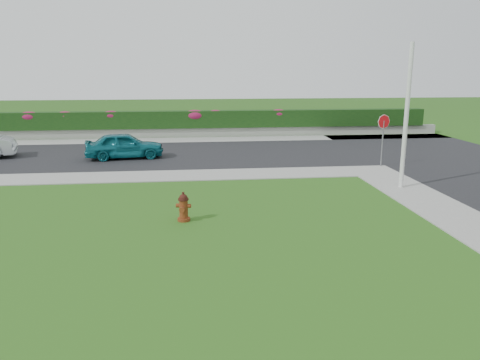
{
  "coord_description": "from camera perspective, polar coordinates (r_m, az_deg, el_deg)",
  "views": [
    {
      "loc": [
        -0.95,
        -10.21,
        4.37
      ],
      "look_at": [
        0.65,
        4.25,
        0.9
      ],
      "focal_mm": 35.0,
      "sensor_mm": 36.0,
      "label": 1
    }
  ],
  "objects": [
    {
      "name": "retaining_wall",
      "position": [
        30.98,
        -6.39,
        5.78
      ],
      "size": [
        34.0,
        0.4,
        0.6
      ],
      "primitive_type": "cube",
      "color": "gray",
      "rests_on": "ground"
    },
    {
      "name": "stop_sign",
      "position": [
        22.02,
        17.08,
        6.03
      ],
      "size": [
        0.63,
        0.19,
        2.39
      ],
      "rotation": [
        0.0,
        0.0,
        -0.12
      ],
      "color": "slate",
      "rests_on": "ground"
    },
    {
      "name": "flower_clump_a",
      "position": [
        32.41,
        -24.3,
        7.07
      ],
      "size": [
        1.27,
        0.82,
        0.64
      ],
      "primitive_type": "ellipsoid",
      "color": "#AA1D52",
      "rests_on": "hedge"
    },
    {
      "name": "flower_clump_c",
      "position": [
        31.24,
        -15.45,
        7.6
      ],
      "size": [
        1.17,
        0.76,
        0.59
      ],
      "primitive_type": "ellipsoid",
      "color": "#AA1D52",
      "rests_on": "hedge"
    },
    {
      "name": "street_far",
      "position": [
        24.93,
        -15.59,
        2.87
      ],
      "size": [
        26.0,
        8.0,
        0.04
      ],
      "primitive_type": "cube",
      "color": "black",
      "rests_on": "ground"
    },
    {
      "name": "ground",
      "position": [
        11.15,
        -0.95,
        -9.67
      ],
      "size": [
        120.0,
        120.0,
        0.0
      ],
      "primitive_type": "plane",
      "color": "black",
      "rests_on": "ground"
    },
    {
      "name": "sidewalk_beyond",
      "position": [
        29.54,
        -6.37,
        4.86
      ],
      "size": [
        34.0,
        2.0,
        0.04
      ],
      "primitive_type": "cube",
      "color": "gray",
      "rests_on": "ground"
    },
    {
      "name": "flower_clump_d",
      "position": [
        30.86,
        -5.52,
        7.87
      ],
      "size": [
        1.4,
        0.9,
        0.7
      ],
      "primitive_type": "ellipsoid",
      "color": "#AA1D52",
      "rests_on": "hedge"
    },
    {
      "name": "sedan_teal",
      "position": [
        23.83,
        -13.91,
        4.12
      ],
      "size": [
        3.94,
        2.03,
        1.28
      ],
      "primitive_type": "imported",
      "rotation": [
        0.0,
        0.0,
        1.71
      ],
      "color": "#0E606C",
      "rests_on": "street_far"
    },
    {
      "name": "sidewalk_far",
      "position": [
        20.34,
        -20.54,
        0.2
      ],
      "size": [
        24.0,
        2.0,
        0.04
      ],
      "primitive_type": "cube",
      "color": "gray",
      "rests_on": "ground"
    },
    {
      "name": "flower_clump_b",
      "position": [
        31.81,
        -20.57,
        7.36
      ],
      "size": [
        1.1,
        0.71,
        0.55
      ],
      "primitive_type": "ellipsoid",
      "color": "#AA1D52",
      "rests_on": "hedge"
    },
    {
      "name": "utility_pole",
      "position": [
        18.12,
        19.61,
        7.18
      ],
      "size": [
        0.16,
        0.16,
        5.29
      ],
      "primitive_type": "cylinder",
      "color": "silver",
      "rests_on": "ground"
    },
    {
      "name": "flower_clump_f",
      "position": [
        31.42,
        4.71,
        8.07
      ],
      "size": [
        1.16,
        0.75,
        0.58
      ],
      "primitive_type": "ellipsoid",
      "color": "#AA1D52",
      "rests_on": "hedge"
    },
    {
      "name": "flower_clump_e",
      "position": [
        30.9,
        -3.03,
        8.05
      ],
      "size": [
        1.04,
        0.67,
        0.52
      ],
      "primitive_type": "ellipsoid",
      "color": "#AA1D52",
      "rests_on": "hedge"
    },
    {
      "name": "fire_hydrant",
      "position": [
        13.82,
        -6.9,
        -3.33
      ],
      "size": [
        0.45,
        0.43,
        0.87
      ],
      "rotation": [
        0.0,
        0.0,
        -0.22
      ],
      "color": "#571D0D",
      "rests_on": "ground"
    },
    {
      "name": "hedge",
      "position": [
        30.98,
        -6.43,
        7.37
      ],
      "size": [
        32.0,
        0.9,
        1.1
      ],
      "primitive_type": "cube",
      "color": "black",
      "rests_on": "retaining_wall"
    },
    {
      "name": "curb_corner",
      "position": [
        21.24,
        15.81,
        1.08
      ],
      "size": [
        2.0,
        2.0,
        0.04
      ],
      "primitive_type": "cube",
      "color": "gray",
      "rests_on": "ground"
    }
  ]
}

